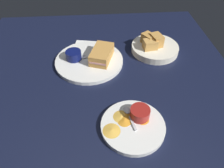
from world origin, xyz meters
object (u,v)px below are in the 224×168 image
spoon_by_gravy_ramekin (127,113)px  bread_basket_rear (153,47)px  ramekin_light_gravy (139,113)px  sandwich_half_near (101,54)px  plate_sandwich_main (88,61)px  ramekin_dark_sauce (73,55)px  plate_chips_companion (132,126)px  spoon_by_dark_ramekin (86,57)px

spoon_by_gravy_ramekin → bread_basket_rear: 40.20cm
ramekin_light_gravy → sandwich_half_near: bearing=-160.9°
plate_sandwich_main → ramekin_light_gravy: (31.56, 16.39, 2.64)cm
ramekin_dark_sauce → ramekin_light_gravy: ramekin_dark_sauce is taller
plate_sandwich_main → plate_chips_companion: (34.61, 13.84, 0.00)cm
ramekin_light_gravy → bread_basket_rear: 40.11cm
plate_sandwich_main → spoon_by_gravy_ramekin: (30.24, 12.81, 1.16)cm
sandwich_half_near → ramekin_dark_sauce: size_ratio=2.24×
ramekin_dark_sauce → spoon_by_gravy_ramekin: 36.78cm
sandwich_half_near → bread_basket_rear: 24.93cm
sandwich_half_near → spoon_by_dark_ramekin: sandwich_half_near is taller
sandwich_half_near → spoon_by_gravy_ramekin: bearing=13.6°
ramekin_dark_sauce → spoon_by_dark_ramekin: 5.60cm
plate_chips_companion → spoon_by_dark_ramekin: bearing=-157.5°
sandwich_half_near → bread_basket_rear: bearing=104.8°
ramekin_light_gravy → bread_basket_rear: (-37.87, 13.16, -1.13)cm
sandwich_half_near → spoon_by_dark_ramekin: bearing=-102.7°
plate_sandwich_main → ramekin_dark_sauce: 7.08cm
plate_chips_companion → spoon_by_gravy_ramekin: 4.64cm
plate_sandwich_main → ramekin_dark_sauce: ramekin_dark_sauce is taller
sandwich_half_near → plate_chips_companion: (34.57, 8.34, -3.20)cm
spoon_by_dark_ramekin → ramekin_light_gravy: bearing=27.9°
ramekin_dark_sauce → sandwich_half_near: bearing=84.7°
plate_sandwich_main → sandwich_half_near: sandwich_half_near is taller
ramekin_dark_sauce → plate_chips_companion: size_ratio=0.32×
sandwich_half_near → ramekin_dark_sauce: (-1.12, -11.92, -0.41)cm
sandwich_half_near → bread_basket_rear: (-6.36, 24.05, -1.68)cm
plate_sandwich_main → sandwich_half_near: 6.36cm
spoon_by_gravy_ramekin → spoon_by_dark_ramekin: bearing=-156.3°
ramekin_dark_sauce → spoon_by_gravy_ramekin: size_ratio=0.66×
sandwich_half_near → spoon_by_dark_ramekin: 7.04cm
plate_chips_companion → ramekin_light_gravy: bearing=140.2°
ramekin_light_gravy → spoon_by_gravy_ramekin: bearing=-110.3°
spoon_by_dark_ramekin → spoon_by_gravy_ramekin: (31.68, 13.89, 0.00)cm
sandwich_half_near → bread_basket_rear: size_ratio=0.70×
plate_sandwich_main → bread_basket_rear: bread_basket_rear is taller
spoon_by_dark_ramekin → bread_basket_rear: 31.01cm
spoon_by_dark_ramekin → ramekin_light_gravy: ramekin_light_gravy is taller
ramekin_light_gravy → plate_chips_companion: bearing=-39.8°
spoon_by_dark_ramekin → bread_basket_rear: bearing=99.0°
ramekin_dark_sauce → spoon_by_dark_ramekin: ramekin_dark_sauce is taller
spoon_by_dark_ramekin → bread_basket_rear: bread_basket_rear is taller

